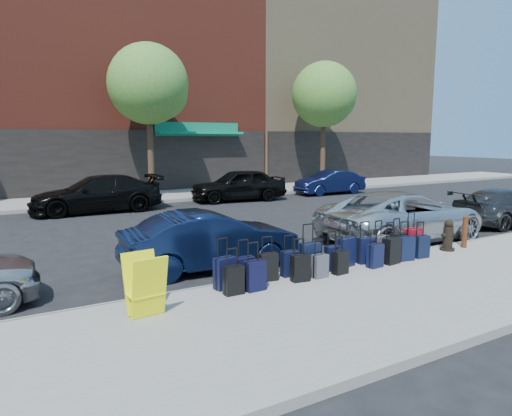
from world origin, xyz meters
TOP-DOWN VIEW (x-y plane):
  - ground at (0.00, 0.00)m, footprint 120.00×120.00m
  - sidewalk_near at (0.00, -6.50)m, footprint 60.00×4.00m
  - sidewalk_far at (0.00, 10.00)m, footprint 60.00×4.00m
  - curb_near at (0.00, -4.48)m, footprint 60.00×0.08m
  - curb_far at (0.00, 7.98)m, footprint 60.00×0.08m
  - building_center at (0.00, 17.99)m, footprint 17.00×12.85m
  - building_right at (16.00, 17.99)m, footprint 15.00×12.12m
  - tree_center at (0.64, 9.50)m, footprint 3.80×3.80m
  - tree_right at (11.14, 9.50)m, footprint 3.80×3.80m
  - suitcase_front_0 at (-2.50, -4.79)m, footprint 0.44×0.29m
  - suitcase_front_1 at (-2.07, -4.81)m, footprint 0.37×0.20m
  - suitcase_front_2 at (-1.53, -4.78)m, footprint 0.39×0.25m
  - suitcase_front_3 at (-0.99, -4.75)m, footprint 0.37×0.23m
  - suitcase_front_4 at (-0.51, -4.78)m, footprint 0.45×0.26m
  - suitcase_front_5 at (0.07, -4.85)m, footprint 0.36×0.21m
  - suitcase_front_6 at (0.50, -4.75)m, footprint 0.47×0.31m
  - suitcase_front_7 at (1.07, -4.79)m, footprint 0.42×0.27m
  - suitcase_front_8 at (1.53, -4.76)m, footprint 0.42×0.27m
  - suitcase_front_9 at (2.04, -4.84)m, footprint 0.42×0.27m
  - suitcase_front_10 at (2.57, -4.81)m, footprint 0.46×0.29m
  - suitcase_back_0 at (-2.50, -5.17)m, footprint 0.36×0.21m
  - suitcase_back_1 at (-2.05, -5.17)m, footprint 0.39×0.24m
  - suitcase_back_3 at (-1.00, -5.14)m, footprint 0.39×0.26m
  - suitcase_back_4 at (-0.51, -5.14)m, footprint 0.33×0.21m
  - suitcase_back_5 at (0.02, -5.15)m, footprint 0.35×0.23m
  - suitcase_back_7 at (1.01, -5.15)m, footprint 0.37×0.24m
  - suitcase_back_8 at (1.55, -5.11)m, footprint 0.43×0.28m
  - suitcase_back_9 at (2.04, -5.07)m, footprint 0.41×0.28m
  - suitcase_back_10 at (2.56, -5.08)m, footprint 0.38×0.24m
  - fire_hydrant at (3.73, -4.92)m, footprint 0.40×0.36m
  - bollard at (4.36, -4.94)m, footprint 0.15×0.15m
  - display_rack at (-4.17, -5.34)m, footprint 0.61×0.66m
  - car_near_1 at (-1.95, -2.98)m, footprint 4.09×1.57m
  - car_near_2 at (4.10, -3.08)m, footprint 5.22×2.41m
  - car_near_3 at (9.17, -3.19)m, footprint 4.47×2.18m
  - car_far_1 at (-2.61, 6.78)m, footprint 5.14×2.12m
  - car_far_2 at (3.95, 6.94)m, footprint 4.72×2.40m
  - car_far_3 at (9.45, 6.87)m, footprint 3.90×1.46m

SIDE VIEW (x-z plane):
  - ground at x=0.00m, z-range 0.00..0.00m
  - sidewalk_near at x=0.00m, z-range 0.00..0.15m
  - sidewalk_far at x=0.00m, z-range 0.00..0.15m
  - curb_near at x=0.00m, z-range 0.00..0.15m
  - curb_far at x=0.00m, z-range 0.00..0.15m
  - suitcase_back_4 at x=-0.51m, z-range 0.00..0.78m
  - suitcase_back_5 at x=0.02m, z-range 0.00..0.80m
  - suitcase_back_7 at x=1.01m, z-range -0.01..0.84m
  - suitcase_back_0 at x=-2.50m, z-range -0.01..0.84m
  - suitcase_front_5 at x=0.07m, z-range -0.01..0.85m
  - suitcase_front_3 at x=-0.99m, z-range -0.01..0.85m
  - suitcase_back_3 at x=-1.00m, z-range -0.01..0.85m
  - suitcase_back_10 at x=2.56m, z-range -0.01..0.85m
  - suitcase_front_2 at x=-1.53m, z-range -0.02..0.88m
  - suitcase_front_1 at x=-2.07m, z-range -0.02..0.88m
  - suitcase_back_1 at x=-2.05m, z-range -0.02..0.89m
  - suitcase_back_9 at x=2.04m, z-range -0.02..0.89m
  - suitcase_front_8 at x=1.53m, z-range -0.02..0.91m
  - suitcase_back_8 at x=1.55m, z-range -0.03..0.93m
  - suitcase_front_7 at x=1.07m, z-range -0.03..0.93m
  - suitcase_front_9 at x=2.04m, z-range -0.03..0.93m
  - suitcase_front_0 at x=-2.50m, z-range -0.03..0.94m
  - suitcase_front_6 at x=0.50m, z-range -0.04..1.00m
  - suitcase_front_4 at x=-0.51m, z-range -0.05..1.01m
  - suitcase_front_10 at x=2.57m, z-range -0.05..1.01m
  - fire_hydrant at x=3.73m, z-range 0.12..0.91m
  - bollard at x=4.36m, z-range 0.16..0.98m
  - car_near_3 at x=9.17m, z-range 0.00..1.25m
  - car_far_3 at x=9.45m, z-range 0.00..1.27m
  - display_rack at x=-4.17m, z-range 0.14..1.14m
  - car_near_1 at x=-1.95m, z-range 0.00..1.33m
  - car_near_2 at x=4.10m, z-range 0.00..1.45m
  - car_far_1 at x=-2.61m, z-range 0.00..1.49m
  - car_far_2 at x=3.95m, z-range 0.00..1.54m
  - tree_center at x=0.64m, z-range 1.78..9.05m
  - tree_right at x=11.14m, z-range 1.78..9.05m
  - building_right at x=16.00m, z-range -0.02..17.98m
  - building_center at x=0.00m, z-range -0.02..19.98m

